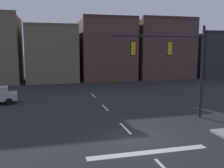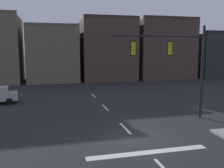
% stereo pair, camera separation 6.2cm
% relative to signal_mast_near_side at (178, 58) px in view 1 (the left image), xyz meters
% --- Properties ---
extents(ground_plane, '(400.00, 400.00, 0.00)m').
position_rel_signal_mast_near_side_xyz_m(ground_plane, '(-4.31, -3.19, -4.56)').
color(ground_plane, '#232328').
extents(stop_bar_paint, '(6.40, 0.50, 0.01)m').
position_rel_signal_mast_near_side_xyz_m(stop_bar_paint, '(-4.31, -5.19, -4.55)').
color(stop_bar_paint, silver).
rests_on(stop_bar_paint, ground).
extents(lane_centreline, '(0.16, 26.40, 0.01)m').
position_rel_signal_mast_near_side_xyz_m(lane_centreline, '(-4.31, -1.19, -4.55)').
color(lane_centreline, silver).
rests_on(lane_centreline, ground).
extents(signal_mast_near_side, '(7.25, 0.36, 6.94)m').
position_rel_signal_mast_near_side_xyz_m(signal_mast_near_side, '(0.00, 0.00, 0.00)').
color(signal_mast_near_side, black).
rests_on(signal_mast_near_side, ground).
extents(building_row, '(48.91, 13.52, 10.50)m').
position_rel_signal_mast_near_side_xyz_m(building_row, '(0.61, 26.82, 0.11)').
color(building_row, '#665B4C').
rests_on(building_row, ground).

